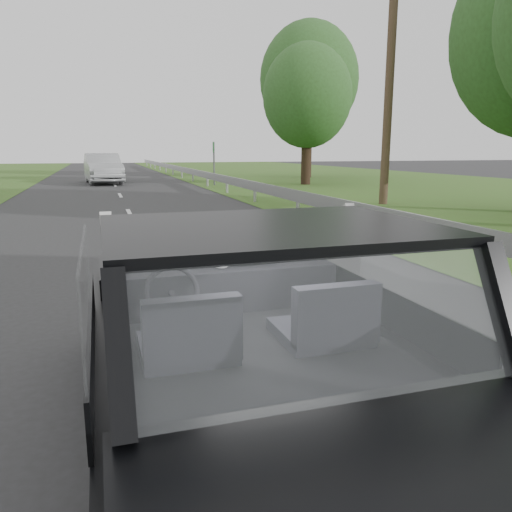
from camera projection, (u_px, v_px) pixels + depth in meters
ground at (247, 438)px, 3.19m from camera, size 140.00×140.00×0.00m
subject_car at (247, 331)px, 3.04m from camera, size 1.80×4.00×1.45m
dashboard at (222, 285)px, 3.60m from camera, size 1.58×0.45×0.30m
driver_seat at (189, 330)px, 2.62m from camera, size 0.50×0.72×0.42m
passenger_seat at (328, 315)px, 2.86m from camera, size 0.50×0.72×0.42m
steering_wheel at (172, 292)px, 3.19m from camera, size 0.36×0.36×0.04m
cat at (249, 253)px, 3.57m from camera, size 0.60×0.26×0.26m
guardrail at (294, 195)px, 13.66m from camera, size 0.05×90.00×0.32m
other_car at (103, 168)px, 27.05m from camera, size 2.34×5.07×1.62m
highway_sign at (214, 164)px, 25.56m from camera, size 0.33×0.87×2.19m
utility_pole at (390, 70)px, 15.96m from camera, size 0.32×0.32×8.63m
tree_2 at (307, 117)px, 25.64m from camera, size 5.93×5.93×6.90m
tree_3 at (309, 103)px, 32.04m from camera, size 7.80×7.80×9.49m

